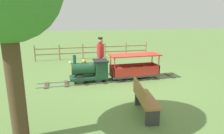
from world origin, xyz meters
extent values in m
plane|color=#608442|center=(0.00, 0.00, 0.00)|extent=(60.00, 60.00, 0.00)
cube|color=gray|center=(-0.24, 0.43, 0.02)|extent=(0.03, 5.70, 0.04)
cube|color=gray|center=(0.24, 0.43, 0.02)|extent=(0.03, 5.70, 0.04)
cube|color=#4C3828|center=(0.00, -2.06, 0.01)|extent=(0.72, 0.14, 0.03)
cube|color=#4C3828|center=(0.00, -1.35, 0.01)|extent=(0.72, 0.14, 0.03)
cube|color=#4C3828|center=(0.00, -0.64, 0.01)|extent=(0.72, 0.14, 0.03)
cube|color=#4C3828|center=(0.00, 0.08, 0.01)|extent=(0.72, 0.14, 0.03)
cube|color=#4C3828|center=(0.00, 0.79, 0.01)|extent=(0.72, 0.14, 0.03)
cube|color=#4C3828|center=(0.00, 1.50, 0.01)|extent=(0.72, 0.14, 0.03)
cube|color=#4C3828|center=(0.00, 2.21, 0.01)|extent=(0.72, 0.14, 0.03)
cube|color=#4C3828|center=(0.00, 2.93, 0.01)|extent=(0.72, 0.14, 0.03)
cube|color=#1E472D|center=(0.00, 1.38, 0.21)|extent=(0.60, 1.40, 0.10)
cylinder|color=#1E472D|center=(0.00, 1.58, 0.56)|extent=(0.44, 0.85, 0.44)
cylinder|color=#B7932D|center=(0.00, 2.01, 0.56)|extent=(0.37, 0.02, 0.37)
cylinder|color=#1E472D|center=(0.00, 1.88, 0.93)|extent=(0.12, 0.12, 0.31)
sphere|color=#B7932D|center=(0.00, 1.53, 0.83)|extent=(0.16, 0.16, 0.16)
cube|color=#1E472D|center=(0.00, 0.91, 0.54)|extent=(0.60, 0.45, 0.55)
cube|color=black|center=(0.00, 0.91, 0.83)|extent=(0.68, 0.53, 0.04)
sphere|color=#F2EAB2|center=(0.00, 2.04, 0.82)|extent=(0.10, 0.10, 0.10)
cylinder|color=#2D2D2D|center=(-0.24, 1.73, 0.20)|extent=(0.05, 0.32, 0.32)
cylinder|color=#2D2D2D|center=(0.24, 1.73, 0.20)|extent=(0.05, 0.32, 0.32)
cylinder|color=#2D2D2D|center=(-0.24, 1.03, 0.20)|extent=(0.05, 0.32, 0.32)
cylinder|color=#2D2D2D|center=(0.24, 1.03, 0.20)|extent=(0.05, 0.32, 0.32)
cube|color=#3F3F3F|center=(0.00, -0.47, 0.18)|extent=(0.68, 1.90, 0.08)
cube|color=red|center=(-0.32, -0.47, 0.40)|extent=(0.04, 1.90, 0.35)
cube|color=red|center=(0.32, -0.47, 0.40)|extent=(0.04, 1.90, 0.35)
cube|color=red|center=(0.00, 0.46, 0.40)|extent=(0.68, 0.04, 0.35)
cube|color=red|center=(0.00, -1.40, 0.40)|extent=(0.68, 0.04, 0.35)
cylinder|color=red|center=(-0.31, 0.43, 0.59)|extent=(0.04, 0.04, 0.75)
cylinder|color=red|center=(0.31, 0.43, 0.59)|extent=(0.04, 0.04, 0.75)
cylinder|color=red|center=(-0.31, -1.37, 0.59)|extent=(0.04, 0.04, 0.75)
cylinder|color=red|center=(0.31, -1.37, 0.59)|extent=(0.04, 0.04, 0.75)
cube|color=red|center=(0.00, -0.47, 0.99)|extent=(0.78, 2.00, 0.04)
cube|color=brown|center=(0.00, -1.00, 0.34)|extent=(0.52, 0.20, 0.24)
cube|color=brown|center=(0.00, -0.47, 0.34)|extent=(0.52, 0.20, 0.24)
cube|color=brown|center=(0.00, 0.07, 0.34)|extent=(0.52, 0.20, 0.24)
cylinder|color=#262626|center=(-0.24, 0.20, 0.16)|extent=(0.04, 0.24, 0.24)
cylinder|color=#262626|center=(0.24, 0.20, 0.16)|extent=(0.04, 0.24, 0.24)
cylinder|color=#262626|center=(-0.24, -1.13, 0.16)|extent=(0.04, 0.24, 0.24)
cylinder|color=#262626|center=(0.24, -1.13, 0.16)|extent=(0.04, 0.24, 0.24)
cylinder|color=#282D47|center=(0.77, 0.74, 0.40)|extent=(0.12, 0.12, 0.80)
cylinder|color=#282D47|center=(0.95, 0.74, 0.40)|extent=(0.12, 0.12, 0.80)
cylinder|color=#B22828|center=(0.86, 0.74, 1.08)|extent=(0.30, 0.30, 0.55)
sphere|color=#936B4C|center=(0.86, 0.74, 1.46)|extent=(0.22, 0.22, 0.22)
cylinder|color=black|center=(0.86, 0.74, 1.59)|extent=(0.20, 0.20, 0.06)
cube|color=olive|center=(-2.94, 0.31, 0.42)|extent=(1.34, 0.59, 0.06)
cube|color=olive|center=(-2.91, 0.48, 0.62)|extent=(1.29, 0.23, 0.40)
cube|color=#333333|center=(-2.38, 0.22, 0.21)|extent=(0.13, 0.33, 0.42)
cube|color=#333333|center=(-3.50, 0.39, 0.21)|extent=(0.13, 0.33, 0.42)
cylinder|color=#4C3823|center=(-3.42, 3.21, 1.14)|extent=(0.31, 0.31, 2.29)
cylinder|color=#93754C|center=(4.50, -2.92, 0.45)|extent=(0.08, 0.08, 0.90)
cylinder|color=#93754C|center=(4.50, -1.58, 0.45)|extent=(0.08, 0.08, 0.90)
cylinder|color=#93754C|center=(4.50, -0.24, 0.45)|extent=(0.08, 0.08, 0.90)
cylinder|color=#93754C|center=(4.50, 1.10, 0.45)|extent=(0.08, 0.08, 0.90)
cylinder|color=#93754C|center=(4.50, 2.44, 0.45)|extent=(0.08, 0.08, 0.90)
cylinder|color=#93754C|center=(4.50, 3.78, 0.45)|extent=(0.08, 0.08, 0.90)
cube|color=#93754C|center=(4.50, 0.43, 0.68)|extent=(0.04, 6.70, 0.06)
cube|color=#93754C|center=(4.50, 0.43, 0.36)|extent=(0.04, 6.70, 0.06)
camera|label=1|loc=(-7.37, 2.34, 2.45)|focal=32.42mm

